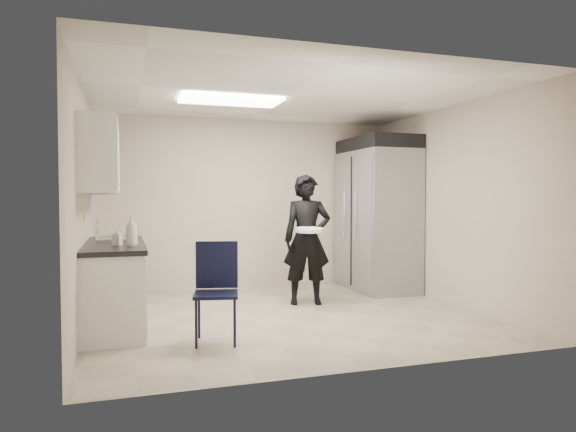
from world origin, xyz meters
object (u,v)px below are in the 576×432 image
object	(u,v)px
commercial_fridge	(377,221)
man_tuxedo	(307,239)
folding_chair	(216,294)
lower_counter	(114,286)

from	to	relation	value
commercial_fridge	man_tuxedo	size ratio (longest dim) A/B	1.23
folding_chair	man_tuxedo	xyz separation A→B (m)	(1.45, 1.43, 0.38)
lower_counter	folding_chair	bearing A→B (deg)	-47.36
lower_counter	man_tuxedo	xyz separation A→B (m)	(2.40, 0.40, 0.42)
lower_counter	folding_chair	world-z (taller)	folding_chair
commercial_fridge	folding_chair	bearing A→B (deg)	-143.32
folding_chair	man_tuxedo	distance (m)	2.08
lower_counter	man_tuxedo	distance (m)	2.47
commercial_fridge	lower_counter	bearing A→B (deg)	-164.12
lower_counter	commercial_fridge	distance (m)	3.98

